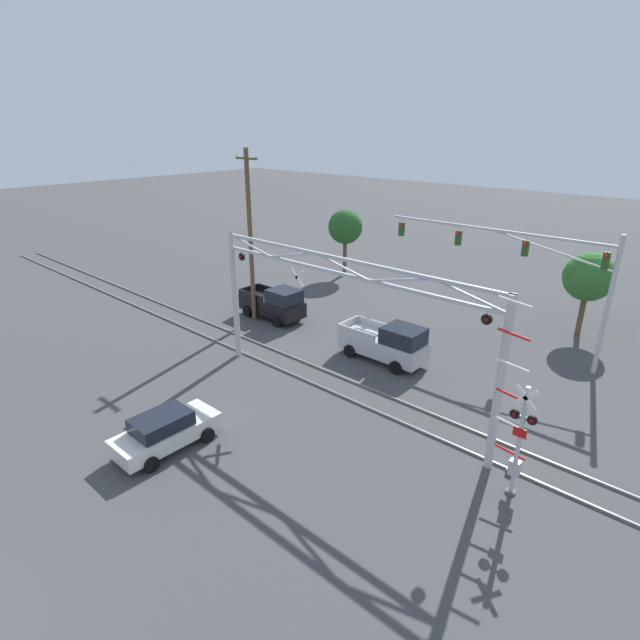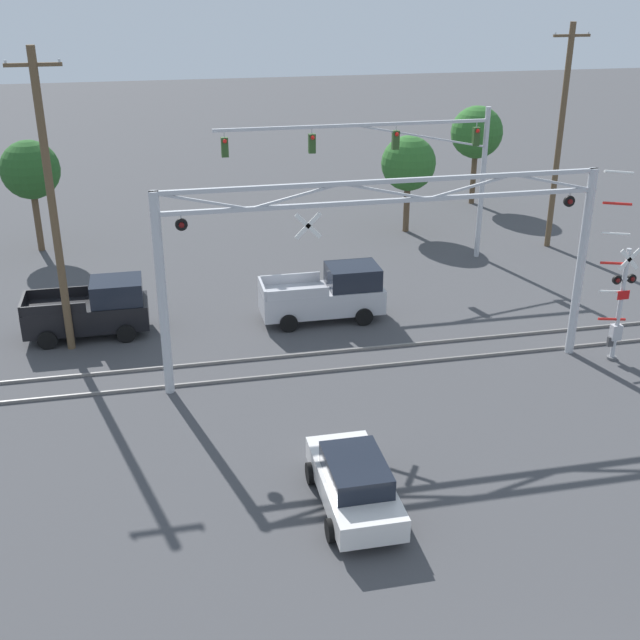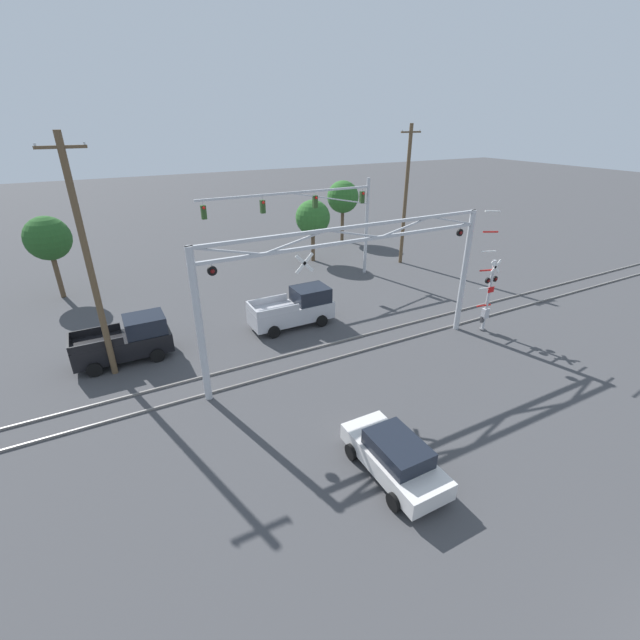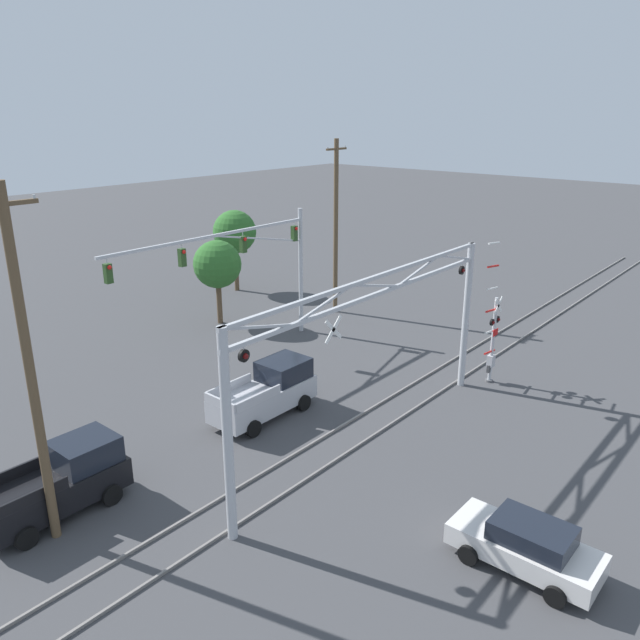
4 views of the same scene
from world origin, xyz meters
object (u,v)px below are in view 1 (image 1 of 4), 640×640
pickup_truck_lead (387,343)px  sedan_waiting (165,431)px  pickup_truck_following (275,303)px  traffic_signal_span (539,265)px  crossing_gantry (340,310)px  crossing_signal_mast (517,436)px  background_tree_far_left_verge (345,227)px  utility_pole_left (250,236)px  background_tree_far_right_verge (589,277)px

pickup_truck_lead → sedan_waiting: 12.27m
pickup_truck_following → pickup_truck_lead: bearing=-2.1°
pickup_truck_following → traffic_signal_span: bearing=21.4°
crossing_gantry → pickup_truck_following: crossing_gantry is taller
sedan_waiting → crossing_gantry: bearing=69.2°
crossing_gantry → pickup_truck_lead: crossing_gantry is taller
crossing_signal_mast → background_tree_far_left_verge: 27.12m
pickup_truck_following → background_tree_far_left_verge: bearing=105.6°
crossing_signal_mast → utility_pole_left: utility_pole_left is taller
traffic_signal_span → pickup_truck_lead: bearing=-131.4°
pickup_truck_lead → background_tree_far_left_verge: bearing=136.9°
crossing_gantry → pickup_truck_following: size_ratio=3.22×
crossing_signal_mast → sedan_waiting: (-11.04, -6.41, -1.52)m
pickup_truck_lead → sedan_waiting: size_ratio=1.16×
crossing_gantry → pickup_truck_following: bearing=152.0°
crossing_gantry → background_tree_far_right_verge: 16.50m
pickup_truck_lead → utility_pole_left: size_ratio=0.45×
crossing_signal_mast → pickup_truck_following: bearing=161.5°
pickup_truck_following → crossing_gantry: bearing=-28.0°
crossing_gantry → pickup_truck_following: 11.52m
crossing_signal_mast → background_tree_far_left_verge: crossing_signal_mast is taller
crossing_gantry → background_tree_far_right_verge: size_ratio=2.90×
crossing_gantry → pickup_truck_lead: size_ratio=3.05×
sedan_waiting → utility_pole_left: bearing=124.4°
background_tree_far_right_verge → pickup_truck_following: bearing=-146.7°
pickup_truck_following → utility_pole_left: 4.61m
background_tree_far_left_verge → crossing_gantry: bearing=-51.6°
sedan_waiting → background_tree_far_left_verge: background_tree_far_left_verge is taller
utility_pole_left → traffic_signal_span: bearing=23.6°
crossing_gantry → pickup_truck_following: (-9.72, 5.17, -3.39)m
crossing_gantry → sedan_waiting: 8.59m
sedan_waiting → background_tree_far_right_verge: 24.42m
crossing_gantry → background_tree_far_left_verge: bearing=128.4°
crossing_signal_mast → background_tree_far_left_verge: bearing=141.1°
crossing_gantry → utility_pole_left: 11.39m
pickup_truck_lead → pickup_truck_following: size_ratio=1.06×
background_tree_far_left_verge → background_tree_far_right_verge: (18.65, -0.73, -0.39)m
utility_pole_left → crossing_signal_mast: bearing=-14.8°
pickup_truck_lead → utility_pole_left: utility_pole_left is taller
traffic_signal_span → crossing_gantry: bearing=-112.7°
pickup_truck_following → sedan_waiting: bearing=-60.7°
pickup_truck_lead → utility_pole_left: 10.80m
pickup_truck_following → background_tree_far_right_verge: (15.59, 10.23, 2.57)m
utility_pole_left → background_tree_far_right_verge: (16.43, 11.26, -1.84)m
traffic_signal_span → background_tree_far_right_verge: bearing=73.5°
traffic_signal_span → crossing_signal_mast: bearing=-71.8°
sedan_waiting → pickup_truck_following: bearing=119.3°
traffic_signal_span → utility_pole_left: size_ratio=1.19×
traffic_signal_span → pickup_truck_lead: (-5.20, -5.89, -4.02)m
pickup_truck_following → sedan_waiting: pickup_truck_following is taller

